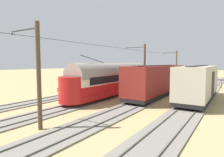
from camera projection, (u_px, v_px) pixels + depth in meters
ground_plane at (138, 95)px, 25.52m from camera, size 220.00×220.00×0.00m
track_streetcar_siding at (198, 100)px, 21.76m from camera, size 2.80×80.00×0.18m
track_adjacent_siding at (157, 96)px, 24.44m from camera, size 2.80×80.00×0.18m
track_third_siding at (124, 93)px, 27.11m from camera, size 2.80×80.00×0.18m
track_outer_siding at (96, 90)px, 29.79m from camera, size 2.80×80.00×0.18m
vintage_streetcar at (114, 78)px, 24.87m from camera, size 2.65×18.11×4.96m
coach_adjacent at (158, 79)px, 24.54m from camera, size 2.96×14.94×3.85m
boxcar_far_siding at (198, 82)px, 21.37m from camera, size 2.96×12.28×3.85m
catenary_pole_foreground at (176, 66)px, 39.76m from camera, size 3.09×0.28×6.87m
catenary_pole_mid_near at (144, 68)px, 25.88m from camera, size 3.09×0.28×6.87m
catenary_pole_mid_far at (38, 74)px, 12.00m from camera, size 3.09×0.28×6.87m
overhead_wire_run at (129, 49)px, 27.79m from camera, size 2.88×37.24×0.18m
switch_stand at (221, 84)px, 31.87m from camera, size 0.50×0.30×1.24m
spare_tie_stack at (65, 89)px, 29.31m from camera, size 2.40×2.40×0.54m
track_end_bumper at (180, 84)px, 34.60m from camera, size 1.80×0.60×0.80m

